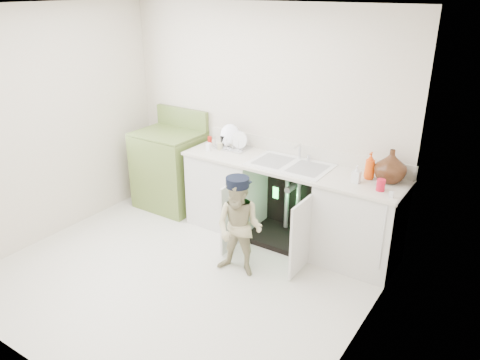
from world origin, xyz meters
name	(u,v)px	position (x,y,z in m)	size (l,w,h in m)	color
ground	(180,275)	(0.00, 0.00, 0.00)	(3.50, 3.50, 0.00)	#B8B1A1
room_shell	(173,157)	(0.00, 0.00, 1.25)	(6.00, 5.50, 1.26)	beige
counter_run	(291,202)	(0.58, 1.21, 0.47)	(2.44, 1.02, 1.22)	silver
avocado_stove	(170,169)	(-1.13, 1.18, 0.50)	(0.79, 0.65, 1.22)	olive
repair_worker	(239,227)	(0.46, 0.38, 0.51)	(0.53, 0.71, 1.01)	tan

